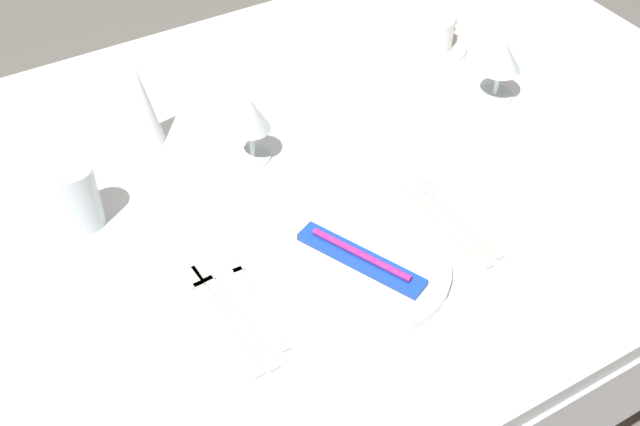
# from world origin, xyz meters

# --- Properties ---
(ground_plane) EXTENTS (6.00, 6.00, 0.00)m
(ground_plane) POSITION_xyz_m (0.00, 0.00, 0.00)
(ground_plane) COLOR slate
(dining_table) EXTENTS (1.80, 1.11, 0.74)m
(dining_table) POSITION_xyz_m (0.00, 0.00, 0.66)
(dining_table) COLOR white
(dining_table) RESTS_ON ground
(dinner_plate) EXTENTS (0.27, 0.27, 0.02)m
(dinner_plate) POSITION_xyz_m (0.01, -0.24, 0.75)
(dinner_plate) COLOR white
(dinner_plate) RESTS_ON dining_table
(toothbrush_package) EXTENTS (0.12, 0.21, 0.02)m
(toothbrush_package) POSITION_xyz_m (0.01, -0.24, 0.77)
(toothbrush_package) COLOR blue
(toothbrush_package) RESTS_ON dinner_plate
(fork_outer) EXTENTS (0.03, 0.20, 0.00)m
(fork_outer) POSITION_xyz_m (-0.15, -0.20, 0.74)
(fork_outer) COLOR beige
(fork_outer) RESTS_ON dining_table
(fork_inner) EXTENTS (0.03, 0.23, 0.00)m
(fork_inner) POSITION_xyz_m (-0.19, -0.21, 0.74)
(fork_inner) COLOR beige
(fork_inner) RESTS_ON dining_table
(fork_salad) EXTENTS (0.02, 0.23, 0.00)m
(fork_salad) POSITION_xyz_m (-0.21, -0.21, 0.74)
(fork_salad) COLOR beige
(fork_salad) RESTS_ON dining_table
(dinner_knife) EXTENTS (0.02, 0.22, 0.00)m
(dinner_knife) POSITION_xyz_m (0.18, -0.23, 0.74)
(dinner_knife) COLOR beige
(dinner_knife) RESTS_ON dining_table
(spoon_soup) EXTENTS (0.03, 0.21, 0.01)m
(spoon_soup) POSITION_xyz_m (0.21, -0.20, 0.74)
(spoon_soup) COLOR beige
(spoon_soup) RESTS_ON dining_table
(saucer_left) EXTENTS (0.14, 0.14, 0.01)m
(saucer_left) POSITION_xyz_m (0.47, 0.20, 0.74)
(saucer_left) COLOR white
(saucer_left) RESTS_ON dining_table
(coffee_cup_left) EXTENTS (0.10, 0.07, 0.06)m
(coffee_cup_left) POSITION_xyz_m (0.47, 0.20, 0.78)
(coffee_cup_left) COLOR white
(coffee_cup_left) RESTS_ON saucer_left
(wine_glass_centre) EXTENTS (0.08, 0.08, 0.12)m
(wine_glass_centre) POSITION_xyz_m (0.47, 0.01, 0.83)
(wine_glass_centre) COLOR silver
(wine_glass_centre) RESTS_ON dining_table
(wine_glass_left) EXTENTS (0.07, 0.07, 0.13)m
(wine_glass_left) POSITION_xyz_m (-0.01, 0.08, 0.83)
(wine_glass_left) COLOR silver
(wine_glass_left) RESTS_ON dining_table
(drink_tumbler) EXTENTS (0.06, 0.06, 0.11)m
(drink_tumbler) POSITION_xyz_m (-0.31, 0.07, 0.79)
(drink_tumbler) COLOR silver
(drink_tumbler) RESTS_ON dining_table
(napkin_folded) EXTENTS (0.06, 0.06, 0.16)m
(napkin_folded) POSITION_xyz_m (-0.15, 0.22, 0.82)
(napkin_folded) COLOR white
(napkin_folded) RESTS_ON dining_table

